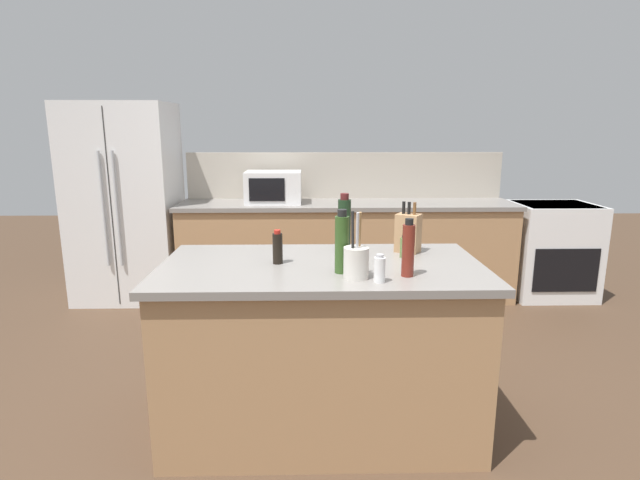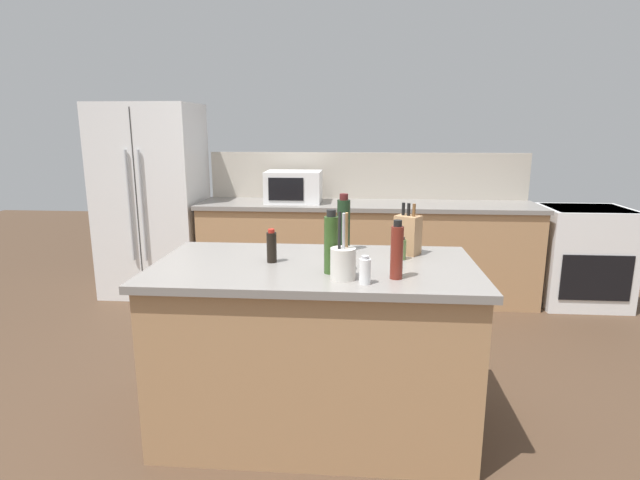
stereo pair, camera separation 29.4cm
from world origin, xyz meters
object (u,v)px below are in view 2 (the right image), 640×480
at_px(microwave, 294,187).
at_px(salt_shaker, 365,271).
at_px(spice_jar_oregano, 401,249).
at_px(refrigerator, 153,200).
at_px(vinegar_bottle, 397,251).
at_px(wine_bottle, 344,224).
at_px(knife_block, 408,234).
at_px(utensil_crock, 343,262).
at_px(soy_sauce_bottle, 272,247).
at_px(olive_oil_bottle, 331,244).
at_px(range_oven, 582,256).

xyz_separation_m(microwave, salt_shaker, (0.66, -2.52, -0.09)).
bearing_deg(spice_jar_oregano, refrigerator, 137.06).
relative_size(salt_shaker, vinegar_bottle, 0.47).
distance_m(microwave, wine_bottle, 1.97).
xyz_separation_m(refrigerator, knife_block, (2.32, -2.00, 0.12)).
relative_size(utensil_crock, wine_bottle, 0.96).
bearing_deg(soy_sauce_bottle, refrigerator, 125.45).
xyz_separation_m(refrigerator, soy_sauce_bottle, (1.59, -2.23, 0.09)).
distance_m(knife_block, vinegar_bottle, 0.49).
bearing_deg(microwave, salt_shaker, -75.33).
relative_size(soy_sauce_bottle, olive_oil_bottle, 0.57).
bearing_deg(wine_bottle, olive_oil_bottle, -95.49).
distance_m(knife_block, spice_jar_oregano, 0.14).
relative_size(spice_jar_oregano, salt_shaker, 0.94).
bearing_deg(spice_jar_oregano, microwave, 112.58).
relative_size(range_oven, soy_sauce_bottle, 5.12).
bearing_deg(range_oven, utensil_crock, -131.42).
relative_size(refrigerator, spice_jar_oregano, 14.96).
bearing_deg(salt_shaker, soy_sauce_bottle, 145.24).
bearing_deg(knife_block, range_oven, 78.47).
bearing_deg(wine_bottle, refrigerator, 135.23).
bearing_deg(spice_jar_oregano, wine_bottle, 150.97).
relative_size(knife_block, wine_bottle, 0.87).
height_order(range_oven, wine_bottle, wine_bottle).
bearing_deg(microwave, refrigerator, 177.93).
height_order(salt_shaker, vinegar_bottle, vinegar_bottle).
height_order(refrigerator, spice_jar_oregano, refrigerator).
xyz_separation_m(soy_sauce_bottle, salt_shaker, (0.49, -0.34, -0.02)).
bearing_deg(refrigerator, wine_bottle, -44.77).
bearing_deg(refrigerator, soy_sauce_bottle, -54.55).
xyz_separation_m(refrigerator, range_oven, (4.14, -0.05, -0.47)).
relative_size(range_oven, wine_bottle, 2.77).
bearing_deg(vinegar_bottle, soy_sauce_bottle, 159.06).
distance_m(refrigerator, vinegar_bottle, 3.34).
xyz_separation_m(knife_block, olive_oil_bottle, (-0.41, -0.41, 0.03)).
height_order(knife_block, vinegar_bottle, knife_block).
bearing_deg(refrigerator, salt_shaker, -51.06).
height_order(microwave, wine_bottle, wine_bottle).
relative_size(microwave, utensil_crock, 1.63).
height_order(refrigerator, soy_sauce_bottle, refrigerator).
relative_size(wine_bottle, vinegar_bottle, 1.18).
bearing_deg(olive_oil_bottle, knife_block, 45.35).
xyz_separation_m(refrigerator, wine_bottle, (1.96, -1.94, 0.16)).
distance_m(utensil_crock, spice_jar_oregano, 0.49).
distance_m(utensil_crock, wine_bottle, 0.57).
relative_size(spice_jar_oregano, olive_oil_bottle, 0.40).
xyz_separation_m(microwave, spice_jar_oregano, (0.86, -2.07, -0.09)).
bearing_deg(olive_oil_bottle, soy_sauce_bottle, 151.43).
xyz_separation_m(range_oven, knife_block, (-1.82, -1.95, 0.59)).
relative_size(wine_bottle, spice_jar_oregano, 2.66).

